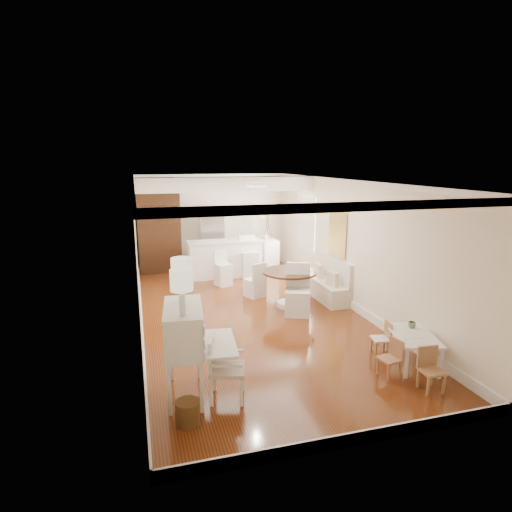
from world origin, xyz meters
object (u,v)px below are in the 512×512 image
slip_chair_far (255,279)px  bar_stool_left (223,268)px  kids_chair_a (389,358)px  pantry_cabinet (159,233)px  kids_chair_c (432,370)px  wicker_basket (188,413)px  gustavian_armchair (227,368)px  kids_table (413,349)px  secretary_bureau (184,352)px  fridge (224,238)px  kids_chair_b (381,338)px  slip_chair_near (298,290)px  sideboard (267,254)px  breakfast_counter (225,259)px  dining_table (289,289)px  bar_stool_right (249,257)px

slip_chair_far → bar_stool_left: size_ratio=0.92×
kids_chair_a → pantry_cabinet: size_ratio=0.26×
kids_chair_c → wicker_basket: bearing=-178.8°
gustavian_armchair → kids_chair_c: gustavian_armchair is taller
kids_table → kids_chair_a: 0.65m
secretary_bureau → bar_stool_left: bearing=78.9°
kids_table → fridge: (-1.60, 7.07, 0.64)m
kids_chair_b → fridge: fridge is taller
bar_stool_left → secretary_bureau: bearing=-124.7°
secretary_bureau → slip_chair_near: bearing=50.1°
gustavian_armchair → slip_chair_near: 3.52m
wicker_basket → kids_chair_a: kids_chair_a is taller
kids_chair_b → sideboard: sideboard is taller
slip_chair_near → breakfast_counter: bearing=125.9°
dining_table → bar_stool_right: (-0.23, 2.65, 0.17)m
wicker_basket → slip_chair_far: slip_chair_far is taller
secretary_bureau → dining_table: bearing=55.3°
bar_stool_right → pantry_cabinet: pantry_cabinet is taller
kids_chair_b → breakfast_counter: breakfast_counter is taller
dining_table → bar_stool_right: 2.66m
gustavian_armchair → kids_table: size_ratio=0.87×
gustavian_armchair → bar_stool_right: 6.26m
kids_chair_a → slip_chair_far: (-0.89, 4.32, 0.13)m
kids_table → bar_stool_left: (-2.02, 5.16, 0.21)m
kids_chair_c → dining_table: bearing=103.8°
kids_chair_a → bar_stool_left: bearing=-174.7°
kids_table → kids_chair_b: size_ratio=1.75×
slip_chair_far → breakfast_counter: 1.99m
wicker_basket → kids_chair_a: size_ratio=0.51×
kids_chair_b → dining_table: bearing=-156.2°
wicker_basket → bar_stool_left: bearing=74.2°
dining_table → slip_chair_near: 0.53m
secretary_bureau → sideboard: secretary_bureau is taller
dining_table → breakfast_counter: (-0.86, 2.87, 0.10)m
pantry_cabinet → dining_table: bearing=-57.0°
dining_table → breakfast_counter: 3.00m
gustavian_armchair → bar_stool_right: bearing=-1.5°
slip_chair_far → kids_chair_a: bearing=77.7°
breakfast_counter → pantry_cabinet: (-1.70, 1.08, 0.63)m
secretary_bureau → kids_table: bearing=5.1°
breakfast_counter → pantry_cabinet: bearing=147.6°
wicker_basket → kids_chair_b: bearing=17.6°
secretary_bureau → gustavian_armchair: secretary_bureau is taller
bar_stool_left → bar_stool_right: bar_stool_right is taller
kids_chair_c → bar_stool_left: size_ratio=0.69×
slip_chair_near → fridge: 4.50m
pantry_cabinet → bar_stool_right: bearing=-29.2°
dining_table → sideboard: sideboard is taller
bar_stool_left → sideboard: bar_stool_left is taller
gustavian_armchair → bar_stool_left: bearing=5.1°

